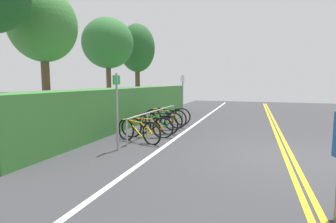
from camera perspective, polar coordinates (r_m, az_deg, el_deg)
The scene contains 17 objects.
ground_plane at distance 7.16m, azimuth 24.69°, elevation -9.24°, with size 37.03×12.62×0.05m, color #353538.
centre_line_yellow_inner at distance 7.16m, azimuth 25.34°, elevation -9.04°, with size 33.33×0.10×0.00m, color gold.
centre_line_yellow_outer at distance 7.15m, azimuth 24.05°, elevation -9.02°, with size 33.33×0.10×0.00m, color gold.
bike_lane_stripe_white at distance 7.49m, azimuth -1.08°, elevation -7.74°, with size 33.33×0.12×0.00m, color white.
bike_rack at distance 9.73m, azimuth -2.77°, elevation -0.90°, with size 4.65×0.05×0.79m.
bicycle_0 at distance 8.10m, azimuth -6.42°, elevation -4.24°, with size 0.67×1.70×0.73m.
bicycle_1 at distance 8.76m, azimuth -4.50°, elevation -3.41°, with size 0.48×1.76×0.73m.
bicycle_2 at distance 9.34m, azimuth -2.82°, elevation -2.77°, with size 0.46×1.70×0.73m.
bicycle_3 at distance 10.11m, azimuth -1.53°, elevation -2.04°, with size 0.49×1.66×0.74m.
bicycle_4 at distance 10.70m, azimuth -0.61°, elevation -1.45°, with size 0.46×1.82×0.78m.
bicycle_5 at distance 11.41m, azimuth 0.70°, elevation -1.00°, with size 0.46×1.69×0.76m.
sign_post_near at distance 7.12m, azimuth -10.97°, elevation 1.61°, with size 0.36×0.06×2.06m.
sign_post_far at distance 12.33m, azimuth 3.18°, elevation 3.91°, with size 0.36×0.10×2.13m.
hedge_backdrop at distance 11.84m, azimuth -8.73°, elevation 1.30°, with size 13.60×1.38×1.58m, color #387533.
tree_mid at distance 10.49m, azimuth -25.39°, elevation 16.31°, with size 2.30×2.30×5.04m.
tree_far_right at distance 13.88m, azimuth -12.87°, elevation 14.13°, with size 2.54×2.54×5.00m.
tree_extra at distance 16.64m, azimuth -6.68°, elevation 13.32°, with size 2.16×2.16×5.32m.
Camera 1 is at (-6.86, 0.86, 1.84)m, focal length 28.21 mm.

